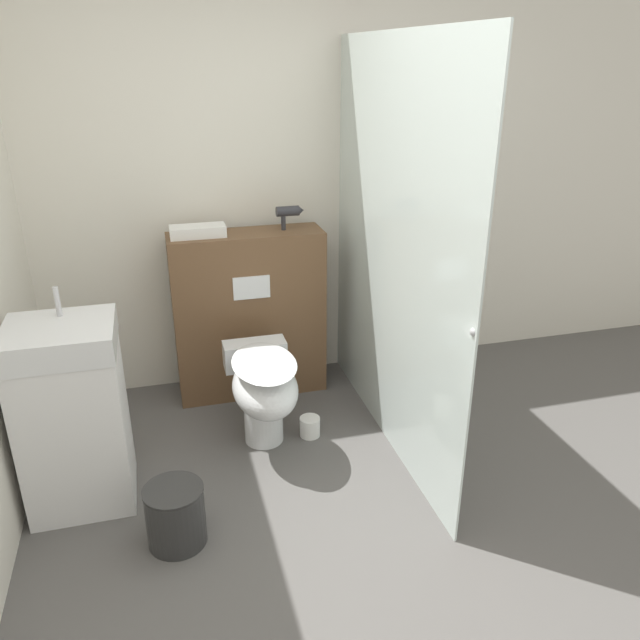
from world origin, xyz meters
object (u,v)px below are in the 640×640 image
object	(u,v)px
sink_vanity	(73,416)
waste_bin	(176,515)
toilet	(264,388)
hair_drier	(289,212)

from	to	relation	value
sink_vanity	waste_bin	size ratio (longest dim) A/B	3.71
toilet	waste_bin	size ratio (longest dim) A/B	2.25
sink_vanity	hair_drier	size ratio (longest dim) A/B	6.37
toilet	sink_vanity	size ratio (longest dim) A/B	0.61
sink_vanity	toilet	bearing A→B (deg)	12.99
sink_vanity	hair_drier	world-z (taller)	hair_drier
toilet	sink_vanity	world-z (taller)	sink_vanity
sink_vanity	waste_bin	xyz separation A→B (m)	(0.42, -0.44, -0.32)
toilet	hair_drier	world-z (taller)	hair_drier
hair_drier	waste_bin	size ratio (longest dim) A/B	0.58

